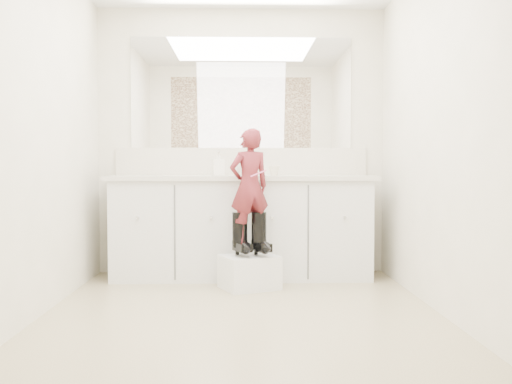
{
  "coord_description": "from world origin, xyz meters",
  "views": [
    {
      "loc": [
        -0.01,
        -3.73,
        0.96
      ],
      "look_at": [
        0.12,
        0.92,
        0.76
      ],
      "focal_mm": 40.0,
      "sensor_mm": 36.0,
      "label": 1
    }
  ],
  "objects": [
    {
      "name": "cup",
      "position": [
        0.29,
        1.24,
        0.93
      ],
      "size": [
        0.09,
        0.09,
        0.09
      ],
      "primitive_type": "imported",
      "rotation": [
        0.0,
        0.0,
        0.01
      ],
      "color": "beige",
      "rests_on": "countertop"
    },
    {
      "name": "wall_left",
      "position": [
        -1.3,
        0.0,
        1.2
      ],
      "size": [
        0.0,
        3.0,
        3.0
      ],
      "primitive_type": "plane",
      "rotation": [
        1.57,
        0.0,
        1.57
      ],
      "color": "beige",
      "rests_on": "floor"
    },
    {
      "name": "wall_back",
      "position": [
        0.0,
        1.5,
        1.2
      ],
      "size": [
        2.6,
        0.0,
        2.6
      ],
      "primitive_type": "plane",
      "rotation": [
        1.57,
        0.0,
        0.0
      ],
      "color": "beige",
      "rests_on": "floor"
    },
    {
      "name": "toddler",
      "position": [
        0.06,
        0.75,
        0.81
      ],
      "size": [
        0.39,
        0.33,
        0.9
      ],
      "primitive_type": "imported",
      "rotation": [
        0.0,
        0.0,
        3.55
      ],
      "color": "#AD353A",
      "rests_on": "step_stool"
    },
    {
      "name": "vanity_cabinet",
      "position": [
        0.0,
        1.23,
        0.42
      ],
      "size": [
        2.2,
        0.55,
        0.85
      ],
      "primitive_type": "cube",
      "color": "silver",
      "rests_on": "floor"
    },
    {
      "name": "mirror",
      "position": [
        0.0,
        1.49,
        1.64
      ],
      "size": [
        2.0,
        0.02,
        1.0
      ],
      "primitive_type": "cube",
      "color": "white",
      "rests_on": "wall_back"
    },
    {
      "name": "soap_bottle",
      "position": [
        -0.2,
        1.25,
        1.0
      ],
      "size": [
        0.11,
        0.11,
        0.21
      ],
      "primitive_type": "imported",
      "rotation": [
        0.0,
        0.0,
        0.16
      ],
      "color": "white",
      "rests_on": "countertop"
    },
    {
      "name": "backsplash",
      "position": [
        0.0,
        1.49,
        1.02
      ],
      "size": [
        2.28,
        0.03,
        0.25
      ],
      "primitive_type": "cube",
      "color": "beige",
      "rests_on": "countertop"
    },
    {
      "name": "wall_right",
      "position": [
        1.3,
        0.0,
        1.2
      ],
      "size": [
        0.0,
        3.0,
        3.0
      ],
      "primitive_type": "plane",
      "rotation": [
        1.57,
        0.0,
        -1.57
      ],
      "color": "beige",
      "rests_on": "floor"
    },
    {
      "name": "faucet",
      "position": [
        0.0,
        1.38,
        0.94
      ],
      "size": [
        0.08,
        0.08,
        0.1
      ],
      "primitive_type": "cylinder",
      "color": "silver",
      "rests_on": "countertop"
    },
    {
      "name": "boot_left",
      "position": [
        -0.01,
        0.75,
        0.44
      ],
      "size": [
        0.21,
        0.26,
        0.34
      ],
      "primitive_type": null,
      "rotation": [
        0.0,
        0.0,
        0.41
      ],
      "color": "black",
      "rests_on": "step_stool"
    },
    {
      "name": "wall_front",
      "position": [
        0.0,
        -1.5,
        1.2
      ],
      "size": [
        2.6,
        0.0,
        2.6
      ],
      "primitive_type": "plane",
      "rotation": [
        -1.57,
        0.0,
        0.0
      ],
      "color": "beige",
      "rests_on": "floor"
    },
    {
      "name": "toothbrush",
      "position": [
        0.13,
        0.7,
        0.91
      ],
      "size": [
        0.13,
        0.07,
        0.06
      ],
      "primitive_type": "cylinder",
      "rotation": [
        0.0,
        1.22,
        0.41
      ],
      "color": "#F45F95",
      "rests_on": "toddler"
    },
    {
      "name": "step_stool",
      "position": [
        0.06,
        0.75,
        0.13
      ],
      "size": [
        0.52,
        0.48,
        0.26
      ],
      "primitive_type": "cube",
      "rotation": [
        0.0,
        0.0,
        0.41
      ],
      "color": "white",
      "rests_on": "floor"
    },
    {
      "name": "floor",
      "position": [
        0.0,
        0.0,
        0.0
      ],
      "size": [
        3.0,
        3.0,
        0.0
      ],
      "primitive_type": "plane",
      "color": "#8A7B5A",
      "rests_on": "ground"
    },
    {
      "name": "countertop",
      "position": [
        0.0,
        1.21,
        0.87
      ],
      "size": [
        2.28,
        0.58,
        0.04
      ],
      "primitive_type": "cube",
      "color": "beige",
      "rests_on": "vanity_cabinet"
    },
    {
      "name": "boot_right",
      "position": [
        0.14,
        0.75,
        0.44
      ],
      "size": [
        0.21,
        0.26,
        0.34
      ],
      "primitive_type": null,
      "rotation": [
        0.0,
        0.0,
        0.41
      ],
      "color": "black",
      "rests_on": "step_stool"
    }
  ]
}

